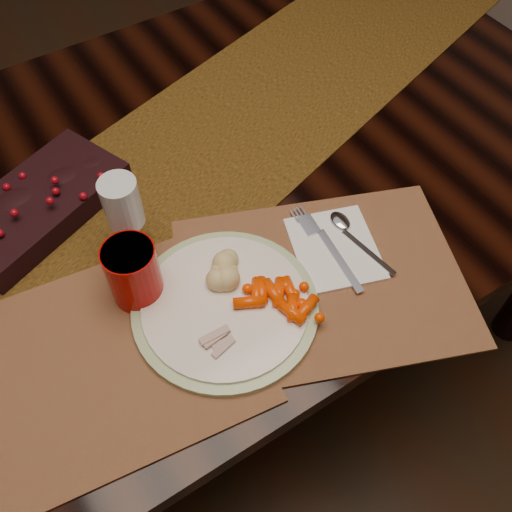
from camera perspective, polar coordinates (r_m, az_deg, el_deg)
floor at (r=1.72m, az=-5.23°, el=-9.69°), size 5.00×5.00×0.00m
dining_table at (r=1.39m, az=-6.38°, el=-2.97°), size 1.80×1.00×0.75m
table_runner at (r=1.12m, az=-6.40°, el=9.36°), size 1.92×0.93×0.00m
centerpiece at (r=1.07m, az=-21.09°, el=5.02°), size 0.35×0.26×0.06m
placemat_main at (r=0.95m, az=6.62°, el=-2.49°), size 0.56×0.49×0.00m
placemat_second at (r=0.90m, az=-15.77°, el=-10.40°), size 0.51×0.40×0.00m
dinner_plate at (r=0.90m, az=-3.10°, el=-5.06°), size 0.30×0.30×0.02m
baby_carrots at (r=0.88m, az=2.10°, el=-5.02°), size 0.11×0.09×0.02m
mashed_potatoes at (r=0.91m, az=-3.22°, el=-0.96°), size 0.09×0.09×0.04m
turkey_shreds at (r=0.86m, az=-3.10°, el=-8.24°), size 0.07×0.06×0.01m
napkin at (r=0.98m, az=7.87°, el=0.77°), size 0.18×0.20×0.01m
fork at (r=0.97m, az=7.57°, el=0.51°), size 0.05×0.18×0.00m
spoon at (r=0.99m, az=10.29°, el=1.37°), size 0.05×0.15×0.00m
red_cup at (r=0.90m, az=-12.15°, el=-1.69°), size 0.10×0.10×0.11m
wine_glass at (r=0.93m, az=-12.81°, el=3.60°), size 0.07×0.07×0.17m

